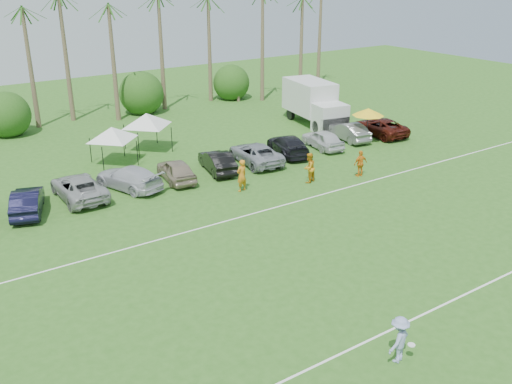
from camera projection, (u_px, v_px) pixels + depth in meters
ground at (434, 357)px, 20.26m from camera, size 120.00×120.00×0.00m
field_lines at (296, 265)px, 26.40m from camera, size 80.00×12.10×0.01m
palm_tree_4 at (22, 39)px, 44.55m from camera, size 2.40×2.40×8.90m
palm_tree_5 at (71, 25)px, 46.31m from camera, size 2.40×2.40×9.90m
palm_tree_6 at (117, 12)px, 48.07m from camera, size 2.40×2.40×10.90m
palm_tree_7 at (160, 0)px, 49.84m from camera, size 2.40×2.40×11.90m
palm_tree_8 at (211, 27)px, 53.41m from camera, size 2.40×2.40×8.90m
palm_tree_9 at (255, 15)px, 55.69m from camera, size 2.40×2.40×9.90m
palm_tree_10 at (295, 3)px, 57.97m from camera, size 2.40×2.40×10.90m
bush_tree_1 at (4, 111)px, 46.39m from camera, size 4.00×4.00×4.00m
bush_tree_2 at (141, 94)px, 52.65m from camera, size 4.00×4.00×4.00m
bush_tree_3 at (233, 82)px, 57.86m from camera, size 4.00×4.00×4.00m
sideline_player_a at (242, 175)px, 34.69m from camera, size 0.81×0.60×2.02m
sideline_player_b at (309, 168)px, 36.10m from camera, size 1.12×0.98×1.95m
sideline_player_c at (360, 163)px, 37.17m from camera, size 1.06×0.51×1.75m
box_truck at (314, 102)px, 48.88m from camera, size 3.81×7.41×3.64m
canopy_tent_left at (111, 127)px, 38.81m from camera, size 3.81×3.81×3.09m
canopy_tent_right at (146, 113)px, 41.64m from camera, size 4.07×4.07×3.29m
market_umbrella at (368, 112)px, 43.54m from camera, size 2.46×2.46×2.74m
frisbee_player at (399, 340)px, 19.77m from camera, size 1.28×0.94×1.77m
parked_car_1 at (27, 201)px, 31.69m from camera, size 2.79×4.53×1.41m
parked_car_2 at (79, 187)px, 33.69m from camera, size 2.34×5.07×1.41m
parked_car_3 at (128, 178)px, 35.21m from camera, size 3.48×5.23×1.41m
parked_car_4 at (176, 170)px, 36.49m from camera, size 2.21×4.32×1.41m
parked_car_5 at (217, 161)px, 38.11m from camera, size 2.35×4.49×1.41m
parked_car_6 at (256, 153)px, 39.69m from camera, size 2.90×5.30×1.41m
parked_car_7 at (288, 145)px, 41.52m from camera, size 3.25×5.21×1.41m
parked_car_8 at (323, 139)px, 42.92m from camera, size 2.22×4.33×1.41m
parked_car_9 at (348, 131)px, 44.89m from camera, size 2.10×4.45×1.41m
parked_car_10 at (380, 127)px, 46.17m from camera, size 2.76×5.25×1.41m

